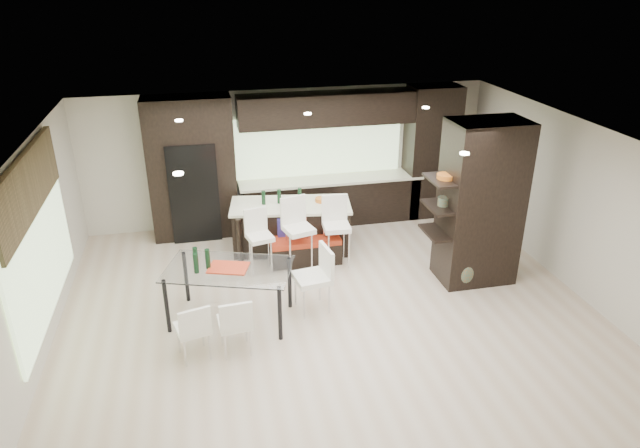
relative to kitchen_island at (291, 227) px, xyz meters
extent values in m
plane|color=beige|center=(0.21, -2.11, -0.45)|extent=(8.00, 8.00, 0.00)
cube|color=beige|center=(0.21, 1.39, 0.90)|extent=(8.00, 0.02, 2.70)
cube|color=beige|center=(-3.79, -2.11, 0.90)|extent=(0.02, 7.00, 2.70)
cube|color=beige|center=(4.21, -2.11, 0.90)|extent=(0.02, 7.00, 2.70)
cube|color=white|center=(0.21, -2.11, 2.25)|extent=(8.00, 7.00, 0.02)
cube|color=#B2D199|center=(-3.75, -1.91, 0.90)|extent=(0.04, 3.20, 1.90)
cube|color=#B2D199|center=(0.81, 1.35, 1.10)|extent=(3.40, 0.04, 1.20)
cube|color=brown|center=(-3.72, -1.91, 1.80)|extent=(0.08, 3.00, 0.80)
cube|color=white|center=(0.21, -1.86, 2.23)|extent=(4.00, 3.00, 0.02)
cube|color=black|center=(0.71, 1.06, 0.90)|extent=(6.80, 0.68, 2.70)
cube|color=black|center=(-1.69, 1.01, 0.50)|extent=(0.90, 0.68, 1.90)
cube|color=black|center=(2.81, -1.71, 0.90)|extent=(1.20, 0.80, 2.70)
cube|color=black|center=(0.00, 0.00, 0.00)|extent=(2.27, 1.25, 0.90)
cube|color=white|center=(-0.66, -0.76, 0.01)|extent=(0.48, 0.48, 0.91)
cube|color=white|center=(0.00, -0.79, 0.07)|extent=(0.56, 0.56, 1.04)
cube|color=white|center=(0.66, -0.79, 0.06)|extent=(0.47, 0.47, 1.01)
cube|color=black|center=(0.15, -0.59, -0.21)|extent=(1.25, 0.48, 0.48)
cube|color=white|center=(-1.27, -2.10, -0.02)|extent=(2.02, 1.53, 0.86)
cube|color=white|center=(-1.27, -2.90, -0.05)|extent=(0.47, 0.47, 0.80)
cube|color=white|center=(-1.83, -2.89, -0.06)|extent=(0.52, 0.52, 0.78)
cube|color=white|center=(-0.04, -2.10, 0.02)|extent=(0.58, 0.58, 0.94)
camera|label=1|loc=(-1.55, -9.41, 4.36)|focal=32.00mm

